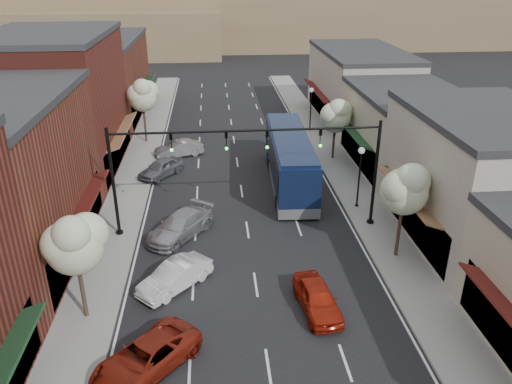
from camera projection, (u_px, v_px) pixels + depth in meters
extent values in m
plane|color=black|center=(259.00, 308.00, 24.58)|extent=(160.00, 160.00, 0.00)
cube|color=gray|center=(135.00, 171.00, 40.63)|extent=(2.80, 73.00, 0.15)
cube|color=gray|center=(338.00, 165.00, 41.98)|extent=(2.80, 73.00, 0.15)
cube|color=gray|center=(153.00, 171.00, 40.74)|extent=(0.25, 73.00, 0.17)
cube|color=gray|center=(321.00, 165.00, 41.87)|extent=(0.25, 73.00, 0.17)
cube|color=black|center=(74.00, 230.00, 28.53)|extent=(0.60, 11.90, 2.60)
cube|color=#521612|center=(85.00, 206.00, 27.97)|extent=(1.07, 9.80, 0.49)
cube|color=maroon|center=(55.00, 106.00, 39.35)|extent=(9.00, 14.00, 10.50)
cube|color=#2D2D30|center=(43.00, 34.00, 37.08)|extent=(9.20, 14.10, 0.40)
cube|color=black|center=(115.00, 148.00, 41.21)|extent=(0.60, 11.90, 2.60)
cube|color=#926642|center=(123.00, 130.00, 40.65)|extent=(1.07, 9.80, 0.49)
cube|color=brown|center=(98.00, 79.00, 54.36)|extent=(9.00, 18.00, 8.00)
cube|color=#2D2D30|center=(93.00, 39.00, 52.61)|extent=(9.20, 18.10, 0.40)
cube|color=black|center=(139.00, 100.00, 55.70)|extent=(0.60, 15.30, 2.60)
cube|color=#183D20|center=(145.00, 87.00, 55.14)|extent=(1.07, 12.60, 0.49)
cube|color=#B8AC9E|center=(481.00, 181.00, 29.57)|extent=(8.00, 12.00, 7.50)
cube|color=#2D2D30|center=(494.00, 116.00, 27.92)|extent=(8.20, 12.10, 0.40)
cube|color=black|center=(416.00, 215.00, 30.16)|extent=(0.60, 10.20, 2.60)
cube|color=#926642|center=(406.00, 193.00, 29.48)|extent=(1.07, 8.40, 0.49)
cube|color=#B3AA8E|center=(406.00, 131.00, 40.75)|extent=(8.00, 12.00, 6.00)
cube|color=#2D2D30|center=(411.00, 93.00, 39.42)|extent=(8.20, 12.10, 0.40)
cube|color=black|center=(361.00, 149.00, 41.03)|extent=(0.60, 10.20, 2.60)
cube|color=#183D20|center=(353.00, 132.00, 40.34)|extent=(1.07, 8.40, 0.49)
cube|color=#B8AC9E|center=(360.00, 87.00, 53.22)|extent=(8.00, 16.00, 7.00)
cube|color=#2D2D30|center=(363.00, 51.00, 51.68)|extent=(8.20, 16.10, 0.40)
cube|color=black|center=(324.00, 105.00, 53.71)|extent=(0.60, 13.60, 2.60)
cube|color=#521612|center=(318.00, 92.00, 53.02)|extent=(1.07, 11.20, 0.49)
cube|color=#7A6647|center=(218.00, 14.00, 103.59)|extent=(120.00, 30.00, 12.00)
cube|color=#7A6647|center=(84.00, 33.00, 91.53)|extent=(50.00, 20.00, 8.00)
cylinder|color=black|center=(370.00, 222.00, 32.41)|extent=(0.44, 0.44, 0.30)
cylinder|color=black|center=(375.00, 175.00, 31.02)|extent=(0.20, 0.20, 7.00)
cylinder|color=black|center=(314.00, 129.00, 29.40)|extent=(8.00, 0.14, 0.14)
imported|color=black|center=(320.00, 138.00, 29.68)|extent=(0.18, 0.46, 1.10)
sphere|color=#19E533|center=(320.00, 146.00, 29.75)|extent=(0.18, 0.18, 0.18)
imported|color=black|center=(267.00, 140.00, 29.43)|extent=(0.18, 0.46, 1.10)
sphere|color=#19E533|center=(267.00, 147.00, 29.49)|extent=(0.18, 0.18, 0.18)
cylinder|color=black|center=(120.00, 233.00, 31.12)|extent=(0.44, 0.44, 0.30)
cylinder|color=black|center=(113.00, 184.00, 29.72)|extent=(0.20, 0.20, 7.00)
cylinder|color=black|center=(178.00, 133.00, 28.76)|extent=(8.00, 0.14, 0.14)
imported|color=black|center=(171.00, 143.00, 28.97)|extent=(0.18, 0.46, 1.10)
sphere|color=#19E533|center=(172.00, 150.00, 29.04)|extent=(0.18, 0.18, 0.18)
imported|color=black|center=(226.00, 141.00, 29.23)|extent=(0.18, 0.46, 1.10)
sphere|color=#19E533|center=(227.00, 148.00, 29.30)|extent=(0.18, 0.18, 0.18)
cylinder|color=#47382B|center=(399.00, 229.00, 28.10)|extent=(0.20, 0.20, 3.71)
sphere|color=#B3C698|center=(404.00, 191.00, 27.14)|extent=(2.60, 2.60, 2.60)
sphere|color=#B3C698|center=(412.00, 181.00, 27.25)|extent=(2.00, 2.00, 2.00)
sphere|color=#B3C698|center=(400.00, 188.00, 26.69)|extent=(1.90, 1.90, 1.90)
sphere|color=#B3C698|center=(412.00, 179.00, 26.30)|extent=(1.70, 1.70, 1.70)
cylinder|color=#47382B|center=(334.00, 141.00, 42.67)|extent=(0.20, 0.20, 3.33)
sphere|color=#B3C698|center=(335.00, 117.00, 41.81)|extent=(2.60, 2.60, 2.60)
sphere|color=#B3C698|center=(341.00, 111.00, 41.94)|extent=(2.00, 2.00, 2.00)
sphere|color=#B3C698|center=(332.00, 115.00, 41.37)|extent=(1.90, 1.90, 1.90)
sphere|color=#B3C698|center=(339.00, 109.00, 41.01)|extent=(1.70, 1.70, 1.70)
cylinder|color=#47382B|center=(82.00, 287.00, 23.18)|extent=(0.20, 0.20, 3.52)
sphere|color=#B3C698|center=(75.00, 247.00, 22.26)|extent=(2.60, 2.60, 2.60)
sphere|color=#B3C698|center=(86.00, 234.00, 22.39)|extent=(2.00, 2.00, 2.00)
sphere|color=#B3C698|center=(63.00, 244.00, 21.82)|extent=(1.90, 1.90, 1.90)
sphere|color=#B3C698|center=(71.00, 235.00, 21.45)|extent=(1.70, 1.70, 1.70)
cylinder|color=#47382B|center=(145.00, 123.00, 46.66)|extent=(0.20, 0.20, 3.84)
sphere|color=#B3C698|center=(142.00, 97.00, 45.66)|extent=(2.60, 2.60, 2.60)
sphere|color=#B3C698|center=(148.00, 91.00, 45.77)|extent=(2.00, 2.00, 2.00)
sphere|color=#B3C698|center=(137.00, 94.00, 45.20)|extent=(1.90, 1.90, 1.90)
sphere|color=#B3C698|center=(142.00, 88.00, 44.81)|extent=(1.70, 1.70, 1.70)
cylinder|color=black|center=(356.00, 206.00, 34.68)|extent=(0.28, 0.28, 0.20)
cylinder|color=black|center=(359.00, 181.00, 33.89)|extent=(0.12, 0.12, 4.00)
sphere|color=white|center=(362.00, 151.00, 32.96)|extent=(0.44, 0.44, 0.44)
cylinder|color=black|center=(310.00, 130.00, 50.53)|extent=(0.28, 0.28, 0.20)
cylinder|color=black|center=(310.00, 112.00, 49.74)|extent=(0.12, 0.12, 4.00)
sphere|color=white|center=(312.00, 90.00, 48.81)|extent=(0.44, 0.44, 0.44)
cube|color=#0E1A3A|center=(290.00, 158.00, 37.64)|extent=(3.28, 12.82, 3.26)
cube|color=#595B60|center=(289.00, 177.00, 38.27)|extent=(3.30, 12.84, 0.74)
cube|color=black|center=(290.00, 153.00, 37.45)|extent=(3.30, 11.80, 1.17)
cube|color=#0E1A3A|center=(290.00, 137.00, 36.94)|extent=(3.04, 12.30, 0.26)
cube|color=black|center=(301.00, 184.00, 31.63)|extent=(2.21, 0.17, 1.27)
cylinder|color=black|center=(278.00, 203.00, 34.18)|extent=(0.38, 1.11, 1.10)
cylinder|color=black|center=(314.00, 202.00, 34.29)|extent=(0.38, 1.11, 1.10)
cylinder|color=black|center=(269.00, 159.00, 41.88)|extent=(0.38, 1.11, 1.10)
cylinder|color=black|center=(299.00, 158.00, 41.99)|extent=(0.38, 1.11, 1.10)
cylinder|color=black|center=(270.00, 165.00, 40.54)|extent=(0.38, 1.11, 1.10)
cylinder|color=black|center=(301.00, 165.00, 40.64)|extent=(0.38, 1.11, 1.10)
imported|color=#9C1C0B|center=(317.00, 298.00, 24.18)|extent=(2.13, 4.27, 1.40)
imported|color=maroon|center=(146.00, 357.00, 20.56)|extent=(4.96, 5.12, 1.36)
imported|color=silver|center=(175.00, 276.00, 25.87)|extent=(4.02, 4.06, 1.40)
imported|color=#A0A0A5|center=(180.00, 226.00, 30.80)|extent=(4.64, 5.30, 1.47)
imported|color=slate|center=(161.00, 168.00, 39.57)|extent=(3.83, 4.32, 1.41)
imported|color=#A2A2A8|center=(179.00, 149.00, 43.75)|extent=(4.43, 2.77, 1.38)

